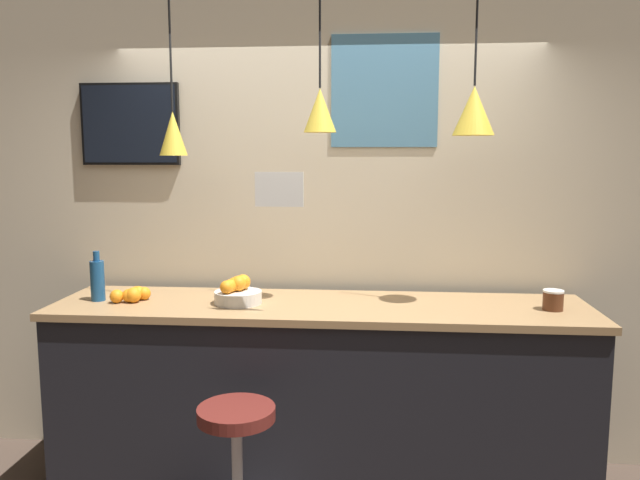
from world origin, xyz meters
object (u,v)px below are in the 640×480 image
juice_bottle (97,280)px  mounted_tv (130,124)px  spread_jar (553,300)px  fruit_bowl (237,293)px  bar_stool (237,462)px

juice_bottle → mounted_tv: bearing=83.7°
juice_bottle → spread_jar: bearing=0.0°
juice_bottle → spread_jar: size_ratio=2.61×
fruit_bowl → mounted_tv: bearing=149.2°
bar_stool → juice_bottle: bearing=145.8°
bar_stool → fruit_bowl: fruit_bowl is taller
fruit_bowl → mounted_tv: mounted_tv is taller
fruit_bowl → spread_jar: 1.67m
fruit_bowl → juice_bottle: (-0.79, 0.00, 0.06)m
fruit_bowl → mounted_tv: 1.26m
juice_bottle → mounted_tv: mounted_tv is taller
bar_stool → spread_jar: (1.55, 0.62, 0.64)m
bar_stool → juice_bottle: (-0.91, 0.62, 0.71)m
juice_bottle → spread_jar: juice_bottle is taller
fruit_bowl → mounted_tv: size_ratio=0.43×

